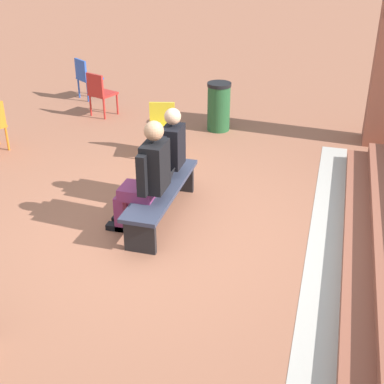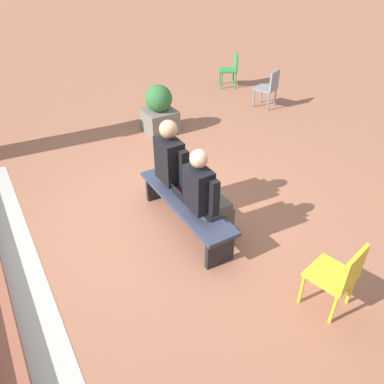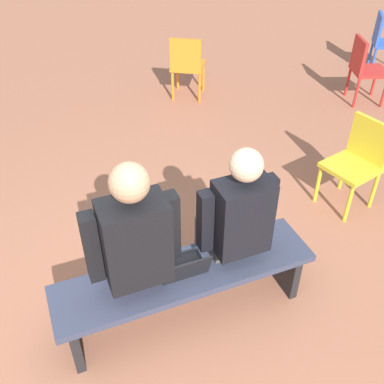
# 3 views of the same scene
# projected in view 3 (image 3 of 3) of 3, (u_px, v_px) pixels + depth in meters

# --- Properties ---
(ground_plane) EXTENTS (60.00, 60.00, 0.00)m
(ground_plane) POSITION_uv_depth(u_px,v_px,m) (150.00, 337.00, 3.13)
(ground_plane) COLOR #9E6047
(bench) EXTENTS (1.80, 0.44, 0.45)m
(bench) POSITION_uv_depth(u_px,v_px,m) (185.00, 280.00, 3.08)
(bench) COLOR #33384C
(bench) RESTS_ON ground
(person_student) EXTENTS (0.54, 0.68, 1.34)m
(person_student) POSITION_uv_depth(u_px,v_px,m) (233.00, 221.00, 3.03)
(person_student) COLOR #4C473D
(person_student) RESTS_ON ground
(person_adult) EXTENTS (0.59, 0.74, 1.42)m
(person_adult) POSITION_uv_depth(u_px,v_px,m) (132.00, 245.00, 2.80)
(person_adult) COLOR #7F2D5B
(person_adult) RESTS_ON ground
(laptop) EXTENTS (0.32, 0.29, 0.21)m
(laptop) POSITION_uv_depth(u_px,v_px,m) (183.00, 268.00, 2.98)
(laptop) COLOR black
(laptop) RESTS_ON bench
(plastic_chair_mid_courtyard) EXTENTS (0.58, 0.58, 0.84)m
(plastic_chair_mid_courtyard) POSITION_uv_depth(u_px,v_px,m) (187.00, 64.00, 5.84)
(plastic_chair_mid_courtyard) COLOR orange
(plastic_chair_mid_courtyard) RESTS_ON ground
(plastic_chair_foreground) EXTENTS (0.54, 0.54, 0.84)m
(plastic_chair_foreground) POSITION_uv_depth(u_px,v_px,m) (365.00, 67.00, 5.76)
(plastic_chair_foreground) COLOR red
(plastic_chair_foreground) RESTS_ON ground
(plastic_chair_far_left) EXTENTS (0.58, 0.58, 0.84)m
(plastic_chair_far_left) POSITION_uv_depth(u_px,v_px,m) (384.00, 39.00, 6.57)
(plastic_chair_far_left) COLOR #2D56B7
(plastic_chair_far_left) RESTS_ON ground
(plastic_chair_by_pillar) EXTENTS (0.50, 0.50, 0.84)m
(plastic_chair_by_pillar) POSITION_uv_depth(u_px,v_px,m) (358.00, 159.00, 4.05)
(plastic_chair_by_pillar) COLOR gold
(plastic_chair_by_pillar) RESTS_ON ground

